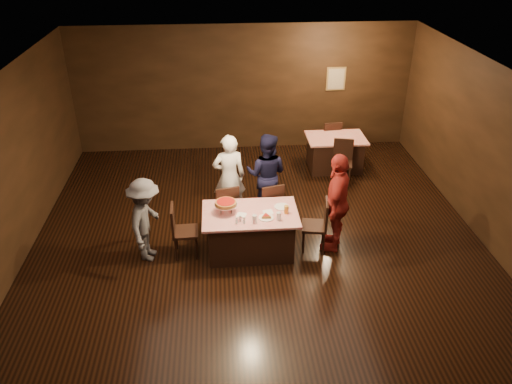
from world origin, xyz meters
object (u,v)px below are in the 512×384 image
diner_grey_knit (146,220)px  plate_empty (282,207)px  glass_front_left (255,219)px  diner_red_shirt (337,202)px  chair_far_left (226,206)px  diner_navy_hoodie (266,174)px  glass_front_right (279,216)px  chair_end_right (314,225)px  chair_far_right (269,204)px  pizza_stand (226,203)px  chair_back_far (330,139)px  chair_back_near (342,163)px  chair_end_left (185,231)px  main_table (250,232)px  diner_white_jacket (229,177)px  back_table (335,153)px  glass_amber (286,210)px

diner_grey_knit → plate_empty: bearing=-74.9°
glass_front_left → diner_red_shirt: bearing=13.1°
chair_far_left → plate_empty: (0.95, -0.60, 0.30)m
diner_navy_hoodie → diner_grey_knit: size_ratio=1.11×
glass_front_right → chair_end_right: bearing=21.0°
chair_far_right → glass_front_right: bearing=78.1°
diner_navy_hoodie → pizza_stand: size_ratio=4.31×
chair_back_far → diner_navy_hoodie: size_ratio=0.58×
chair_back_near → chair_end_right: bearing=-99.9°
diner_navy_hoodie → diner_red_shirt: size_ratio=0.92×
chair_far_right → chair_back_near: same height
plate_empty → glass_front_left: size_ratio=1.79×
chair_end_left → pizza_stand: 0.85m
diner_navy_hoodie → plate_empty: 1.15m
chair_far_left → chair_back_far: (2.54, 2.91, 0.00)m
chair_far_right → pizza_stand: bearing=26.4°
diner_grey_knit → glass_front_right: size_ratio=10.57×
main_table → pizza_stand: pizza_stand is taller
diner_white_jacket → glass_front_right: 1.63m
back_table → chair_back_far: bearing=90.0°
chair_end_left → chair_back_near: same height
glass_front_left → glass_amber: same height
chair_far_left → chair_back_far: size_ratio=1.00×
chair_end_right → glass_front_left: (-1.05, -0.30, 0.37)m
main_table → chair_back_far: chair_back_far is taller
back_table → diner_red_shirt: size_ratio=0.73×
diner_grey_knit → back_table: bearing=-40.8°
chair_far_left → chair_back_far: bearing=-144.0°
back_table → chair_back_far: (-0.00, 0.60, 0.09)m
diner_navy_hoodie → diner_red_shirt: (1.07, -1.26, 0.07)m
chair_far_right → glass_front_left: 1.17m
chair_end_right → diner_navy_hoodie: diner_navy_hoodie is taller
diner_red_shirt → pizza_stand: 1.87m
chair_back_near → glass_front_right: 3.13m
back_table → diner_navy_hoodie: size_ratio=0.79×
chair_far_right → diner_navy_hoodie: size_ratio=0.58×
diner_red_shirt → plate_empty: size_ratio=7.14×
chair_end_left → chair_back_far: size_ratio=1.00×
chair_back_near → pizza_stand: size_ratio=2.50×
main_table → plate_empty: 0.69m
chair_end_right → glass_front_right: (-0.65, -0.25, 0.37)m
chair_back_far → glass_amber: chair_back_far is taller
chair_end_left → chair_back_far: (3.24, 3.66, 0.00)m
chair_far_right → glass_amber: 0.90m
chair_back_near → glass_front_right: chair_back_near is taller
chair_back_far → pizza_stand: 4.44m
chair_end_left → diner_white_jacket: 1.48m
plate_empty → glass_front_right: glass_front_right is taller
chair_end_right → chair_end_left: bearing=-80.1°
diner_navy_hoodie → glass_amber: bearing=115.9°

